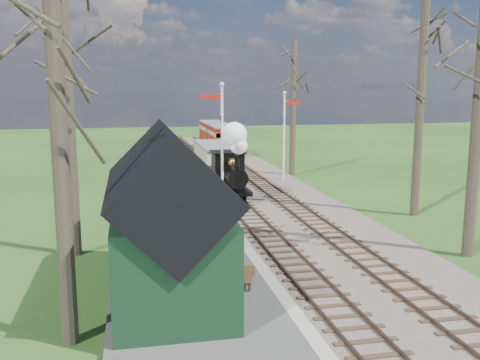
% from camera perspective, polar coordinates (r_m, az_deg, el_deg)
% --- Properties ---
extents(ground, '(140.00, 140.00, 0.00)m').
position_cam_1_polar(ground, '(13.14, 14.04, -17.60)').
color(ground, '#244A17').
rests_on(ground, ground).
extents(distant_hills, '(114.40, 48.00, 22.02)m').
position_cam_1_polar(distant_hills, '(78.32, -6.40, -6.57)').
color(distant_hills, '#385B23').
rests_on(distant_hills, ground).
extents(ballast_bed, '(8.00, 60.00, 0.10)m').
position_cam_1_polar(ballast_bed, '(33.62, -0.27, -0.25)').
color(ballast_bed, brown).
rests_on(ballast_bed, ground).
extents(track_near, '(1.60, 60.00, 0.15)m').
position_cam_1_polar(track_near, '(33.38, -2.46, -0.24)').
color(track_near, brown).
rests_on(track_near, ground).
extents(track_far, '(1.60, 60.00, 0.15)m').
position_cam_1_polar(track_far, '(33.88, 1.88, -0.08)').
color(track_far, brown).
rests_on(track_far, ground).
extents(platform, '(5.00, 44.00, 0.20)m').
position_cam_1_polar(platform, '(25.19, -7.39, -3.69)').
color(platform, '#474442').
rests_on(platform, ground).
extents(coping_strip, '(0.40, 44.00, 0.21)m').
position_cam_1_polar(coping_strip, '(25.46, -2.21, -3.46)').
color(coping_strip, '#B2AD9E').
rests_on(coping_strip, ground).
extents(station_shed, '(3.25, 6.30, 4.78)m').
position_cam_1_polar(station_shed, '(14.93, -7.65, -4.65)').
color(station_shed, black).
rests_on(station_shed, platform).
extents(semaphore_near, '(1.22, 0.24, 6.22)m').
position_cam_1_polar(semaphore_near, '(26.91, -2.06, 4.87)').
color(semaphore_near, silver).
rests_on(semaphore_near, ground).
extents(semaphore_far, '(1.22, 0.24, 5.72)m').
position_cam_1_polar(semaphore_far, '(33.93, 4.84, 5.44)').
color(semaphore_far, silver).
rests_on(semaphore_far, ground).
extents(bare_trees, '(15.51, 22.39, 12.00)m').
position_cam_1_polar(bare_trees, '(21.57, 6.15, 7.77)').
color(bare_trees, '#382D23').
rests_on(bare_trees, ground).
extents(fence_line, '(12.60, 0.08, 1.00)m').
position_cam_1_polar(fence_line, '(47.07, -4.86, 3.27)').
color(fence_line, slate).
rests_on(fence_line, ground).
extents(locomotive, '(1.62, 3.78, 4.05)m').
position_cam_1_polar(locomotive, '(28.38, -0.93, 1.61)').
color(locomotive, black).
rests_on(locomotive, ground).
extents(coach, '(1.89, 6.49, 1.99)m').
position_cam_1_polar(coach, '(34.36, -2.80, 2.23)').
color(coach, black).
rests_on(coach, ground).
extents(red_carriage_a, '(2.04, 5.05, 2.15)m').
position_cam_1_polar(red_carriage_a, '(46.18, -1.86, 4.34)').
color(red_carriage_a, black).
rests_on(red_carriage_a, ground).
extents(red_carriage_b, '(2.04, 5.05, 2.15)m').
position_cam_1_polar(red_carriage_b, '(51.58, -2.92, 4.92)').
color(red_carriage_b, black).
rests_on(red_carriage_b, ground).
extents(sign_board, '(0.21, 0.76, 1.11)m').
position_cam_1_polar(sign_board, '(18.12, -2.71, -6.92)').
color(sign_board, '#0F4827').
rests_on(sign_board, platform).
extents(bench, '(0.89, 1.57, 0.86)m').
position_cam_1_polar(bench, '(16.20, 0.27, -9.54)').
color(bench, '#472D19').
rests_on(bench, platform).
extents(person, '(0.44, 0.54, 1.29)m').
position_cam_1_polar(person, '(14.19, -2.20, -11.41)').
color(person, black).
rests_on(person, platform).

